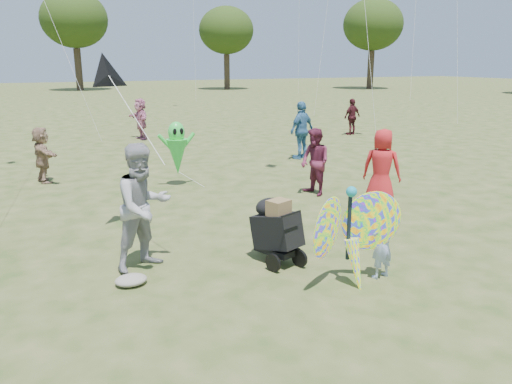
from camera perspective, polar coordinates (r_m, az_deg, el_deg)
ground at (r=7.75m, az=6.03°, el=-10.35°), size 160.00×160.00×0.00m
child_girl at (r=7.94m, az=14.21°, el=-5.73°), size 0.44×0.32×1.12m
adult_man at (r=8.14m, az=-12.72°, el=-1.67°), size 1.21×1.09×2.05m
grey_bag at (r=7.86m, az=-14.09°, el=-9.73°), size 0.48×0.39×0.15m
crowd_a at (r=11.85m, az=14.17°, el=2.74°), size 1.01×1.03×1.79m
crowd_c at (r=17.20m, az=5.24°, el=7.04°), size 1.24×0.90×1.96m
crowd_d at (r=14.94m, az=-23.25°, el=3.93°), size 0.76×1.50×1.55m
crowd_e at (r=12.49m, az=6.76°, el=3.42°), size 0.73×0.89×1.68m
crowd_h at (r=23.28m, az=10.92°, el=8.45°), size 1.02×0.61×1.63m
crowd_j at (r=22.13m, az=-13.05°, el=8.16°), size 0.78×1.68×1.74m
jogging_stroller at (r=8.31m, az=2.28°, el=-3.93°), size 0.74×1.14×1.09m
butterfly_kite at (r=7.50m, az=10.89°, el=-5.08°), size 1.74×0.75×1.73m
delta_kite_rig at (r=9.62m, az=-16.50°, el=12.65°), size 0.98×2.07×1.79m
alien_kite at (r=13.44m, az=-9.00°, el=4.71°), size 1.12×0.69×1.74m
tree_line at (r=51.65m, az=-17.06°, el=18.15°), size 91.78×33.60×10.79m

